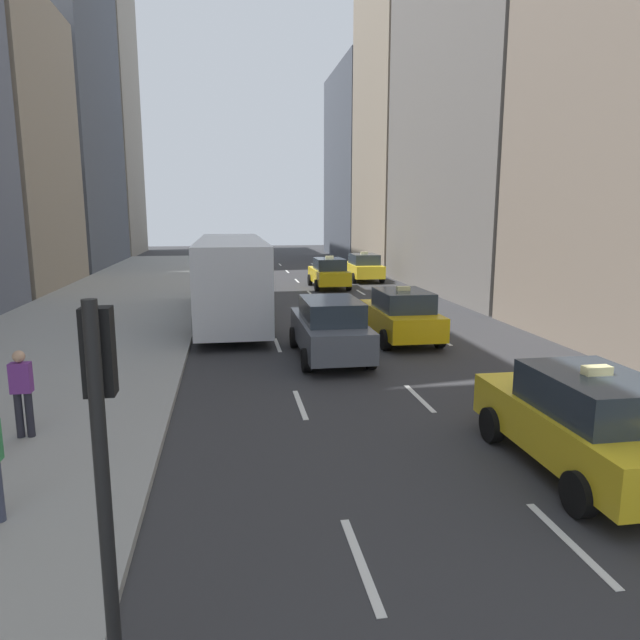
{
  "coord_description": "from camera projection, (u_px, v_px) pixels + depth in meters",
  "views": [
    {
      "loc": [
        -1.7,
        1.81,
        4.23
      ],
      "look_at": [
        0.49,
        15.46,
        1.65
      ],
      "focal_mm": 32.0,
      "sensor_mm": 36.0,
      "label": 1
    }
  ],
  "objects": [
    {
      "name": "building_row_right",
      "position": [
        488.0,
        41.0,
        29.71
      ],
      "size": [
        6.0,
        67.34,
        31.17
      ],
      "color": "slate",
      "rests_on": "ground"
    },
    {
      "name": "sedan_silver_behind",
      "position": [
        330.0,
        328.0,
        16.82
      ],
      "size": [
        2.02,
        4.74,
        1.8
      ],
      "color": "#565B66",
      "rests_on": "ground"
    },
    {
      "name": "taxi_second",
      "position": [
        363.0,
        267.0,
        36.4
      ],
      "size": [
        2.02,
        4.4,
        1.87
      ],
      "color": "yellow",
      "rests_on": "ground"
    },
    {
      "name": "taxi_third",
      "position": [
        401.0,
        315.0,
        19.24
      ],
      "size": [
        2.02,
        4.4,
        1.87
      ],
      "color": "yellow",
      "rests_on": "ground"
    },
    {
      "name": "sidewalk_left",
      "position": [
        105.0,
        313.0,
        24.39
      ],
      "size": [
        8.0,
        66.0,
        0.15
      ],
      "primitive_type": "cube",
      "color": "#9E9E99",
      "rests_on": "ground"
    },
    {
      "name": "pedestrian_far_walking",
      "position": [
        22.0,
        389.0,
        10.44
      ],
      "size": [
        0.36,
        0.22,
        1.65
      ],
      "color": "#23232D",
      "rests_on": "sidewalk_left"
    },
    {
      "name": "taxi_fourth",
      "position": [
        329.0,
        273.0,
        32.84
      ],
      "size": [
        2.02,
        4.4,
        1.87
      ],
      "color": "yellow",
      "rests_on": "ground"
    },
    {
      "name": "traffic_light_pole",
      "position": [
        103.0,
        443.0,
        4.6
      ],
      "size": [
        0.24,
        0.42,
        3.6
      ],
      "color": "black",
      "rests_on": "ground"
    },
    {
      "name": "taxi_lead",
      "position": [
        585.0,
        421.0,
        9.35
      ],
      "size": [
        2.02,
        4.4,
        1.87
      ],
      "color": "yellow",
      "rests_on": "ground"
    },
    {
      "name": "city_bus",
      "position": [
        231.0,
        276.0,
        22.9
      ],
      "size": [
        2.8,
        11.61,
        3.25
      ],
      "color": "silver",
      "rests_on": "ground"
    },
    {
      "name": "lane_markings",
      "position": [
        343.0,
        325.0,
        22.01
      ],
      "size": [
        5.72,
        56.0,
        0.01
      ],
      "color": "white",
      "rests_on": "ground"
    }
  ]
}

